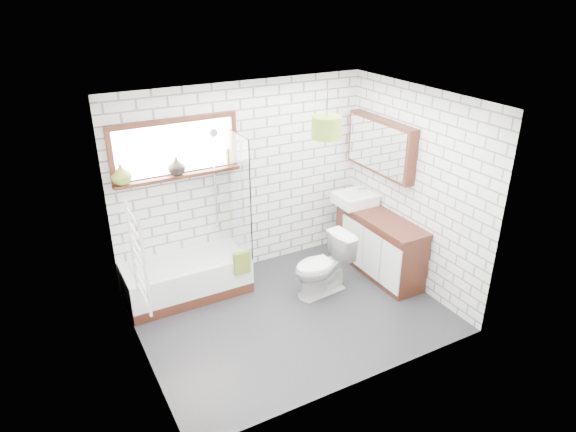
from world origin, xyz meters
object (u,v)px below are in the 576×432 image
basin (355,199)px  pendant (327,127)px  toilet (323,266)px  bathtub (187,278)px  vanity (379,245)px

basin → pendant: (-0.82, -0.50, 1.21)m
toilet → pendant: pendant is taller
bathtub → basin: 2.45m
bathtub → toilet: size_ratio=1.95×
vanity → toilet: vanity is taller
bathtub → vanity: size_ratio=1.05×
bathtub → pendant: size_ratio=4.48×
toilet → vanity: bearing=89.4°
bathtub → vanity: bearing=-15.6°
vanity → basin: size_ratio=2.84×
basin → toilet: bearing=-146.2°
vanity → pendant: 1.90m
pendant → toilet: bearing=-118.6°
basin → pendant: size_ratio=1.51×
bathtub → vanity: (2.41, -0.67, 0.17)m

